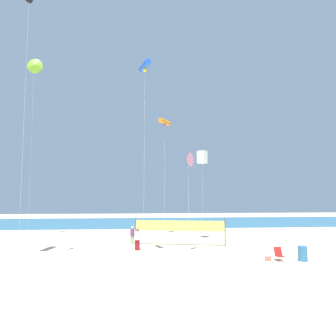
# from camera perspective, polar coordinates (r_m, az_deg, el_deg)

# --- Properties ---
(ground_plane) EXTENTS (120.00, 120.00, 0.00)m
(ground_plane) POSITION_cam_1_polar(r_m,az_deg,el_deg) (16.13, -2.70, -20.86)
(ground_plane) COLOR beige
(ocean_band) EXTENTS (120.00, 20.00, 0.01)m
(ocean_band) POSITION_cam_1_polar(r_m,az_deg,el_deg) (51.21, -4.54, -9.98)
(ocean_band) COLOR teal
(ocean_band) RESTS_ON ground
(beachgoer_white_shirt) EXTENTS (0.41, 0.41, 1.80)m
(beachgoer_white_shirt) POSITION_cam_1_polar(r_m,az_deg,el_deg) (25.52, -5.70, -12.77)
(beachgoer_white_shirt) COLOR maroon
(beachgoer_white_shirt) RESTS_ON ground
(beachgoer_plum_shirt) EXTENTS (0.37, 0.37, 1.62)m
(beachgoer_plum_shirt) POSITION_cam_1_polar(r_m,az_deg,el_deg) (28.60, -6.62, -12.13)
(beachgoer_plum_shirt) COLOR #99B28C
(beachgoer_plum_shirt) RESTS_ON ground
(folding_beach_chair) EXTENTS (0.52, 0.65, 0.89)m
(folding_beach_chair) POSITION_cam_1_polar(r_m,az_deg,el_deg) (22.82, 19.84, -14.68)
(folding_beach_chair) COLOR red
(folding_beach_chair) RESTS_ON ground
(trash_barrel) EXTENTS (0.59, 0.59, 0.99)m
(trash_barrel) POSITION_cam_1_polar(r_m,az_deg,el_deg) (23.24, 23.67, -14.31)
(trash_barrel) COLOR teal
(trash_barrel) RESTS_ON ground
(volleyball_net) EXTENTS (7.77, 1.82, 2.40)m
(volleyball_net) POSITION_cam_1_polar(r_m,az_deg,el_deg) (27.56, 2.14, -10.81)
(volleyball_net) COLOR #4C4C51
(volleyball_net) RESTS_ON ground
(beach_handbag) EXTENTS (0.37, 0.19, 0.30)m
(beach_handbag) POSITION_cam_1_polar(r_m,az_deg,el_deg) (22.54, 18.04, -15.68)
(beach_handbag) COLOR #EA7260
(beach_handbag) RESTS_ON ground
(kite_pink_delta) EXTENTS (0.95, 1.12, 7.65)m
(kite_pink_delta) POSITION_cam_1_polar(r_m,az_deg,el_deg) (23.67, 3.77, 1.52)
(kite_pink_delta) COLOR silver
(kite_pink_delta) RESTS_ON ground
(kite_blue_tube) EXTENTS (0.88, 1.62, 14.02)m
(kite_blue_tube) POSITION_cam_1_polar(r_m,az_deg,el_deg) (23.62, -4.32, 18.24)
(kite_blue_tube) COLOR silver
(kite_blue_tube) RESTS_ON ground
(kite_lime_delta) EXTENTS (1.58, 0.42, 18.73)m
(kite_lime_delta) POSITION_cam_1_polar(r_m,az_deg,el_deg) (36.69, -23.51, 17.00)
(kite_lime_delta) COLOR silver
(kite_lime_delta) RESTS_ON ground
(kite_white_box) EXTENTS (1.09, 1.09, 8.78)m
(kite_white_box) POSITION_cam_1_polar(r_m,az_deg,el_deg) (30.68, 6.35, 1.99)
(kite_white_box) COLOR silver
(kite_white_box) RESTS_ON ground
(kite_orange_tube) EXTENTS (1.49, 1.82, 12.72)m
(kite_orange_tube) POSITION_cam_1_polar(r_m,az_deg,el_deg) (34.28, -0.64, 8.48)
(kite_orange_tube) COLOR silver
(kite_orange_tube) RESTS_ON ground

